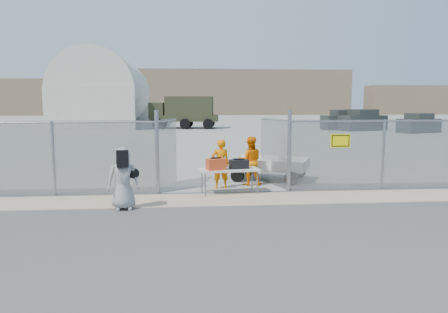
{
  "coord_description": "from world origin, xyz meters",
  "views": [
    {
      "loc": [
        -1.18,
        -11.01,
        2.76
      ],
      "look_at": [
        0.0,
        2.0,
        1.1
      ],
      "focal_mm": 35.0,
      "sensor_mm": 36.0,
      "label": 1
    }
  ],
  "objects": [
    {
      "name": "visitor",
      "position": [
        -2.76,
        0.14,
        0.8
      ],
      "size": [
        0.85,
        0.61,
        1.61
      ],
      "primitive_type": "imported",
      "rotation": [
        0.0,
        0.0,
        0.13
      ],
      "color": "gray",
      "rests_on": "ground"
    },
    {
      "name": "military_truck",
      "position": [
        -1.16,
        33.52,
        1.61
      ],
      "size": [
        7.03,
        3.33,
        3.23
      ],
      "primitive_type": null,
      "rotation": [
        0.0,
        0.0,
        -0.13
      ],
      "color": "#2D311C",
      "rests_on": "ground"
    },
    {
      "name": "security_worker_right",
      "position": [
        0.96,
        3.05,
        0.81
      ],
      "size": [
        0.84,
        0.69,
        1.62
      ],
      "primitive_type": "imported",
      "rotation": [
        0.0,
        0.0,
        3.04
      ],
      "color": "orange",
      "rests_on": "ground"
    },
    {
      "name": "quonset_hangar",
      "position": [
        -10.0,
        40.0,
        4.0
      ],
      "size": [
        9.0,
        18.0,
        8.0
      ],
      "primitive_type": null,
      "color": "beige",
      "rests_on": "ground"
    },
    {
      "name": "folding_table",
      "position": [
        0.14,
        1.78,
        0.37
      ],
      "size": [
        1.84,
        0.94,
        0.75
      ],
      "primitive_type": null,
      "rotation": [
        0.0,
        0.0,
        0.12
      ],
      "color": "silver",
      "rests_on": "ground"
    },
    {
      "name": "utility_trailer",
      "position": [
        1.77,
        3.91,
        0.41
      ],
      "size": [
        3.84,
        3.02,
        0.83
      ],
      "primitive_type": null,
      "rotation": [
        0.0,
        0.0,
        -0.43
      ],
      "color": "silver",
      "rests_on": "ground"
    },
    {
      "name": "parked_vehicle_far",
      "position": [
        19.25,
        25.45,
        0.84
      ],
      "size": [
        4.05,
        2.85,
        1.67
      ],
      "primitive_type": null,
      "rotation": [
        0.0,
        0.0,
        0.35
      ],
      "color": "#2A2F2B",
      "rests_on": "ground"
    },
    {
      "name": "parked_vehicle_mid",
      "position": [
        14.28,
        30.21,
        0.94
      ],
      "size": [
        4.37,
        2.4,
        1.89
      ],
      "primitive_type": null,
      "rotation": [
        0.0,
        0.0,
        0.13
      ],
      "color": "#2A2F2B",
      "rests_on": "ground"
    },
    {
      "name": "tarmac_inside",
      "position": [
        0.0,
        42.0,
        0.01
      ],
      "size": [
        160.0,
        80.0,
        0.01
      ],
      "primitive_type": "cube",
      "color": "gray",
      "rests_on": "ground"
    },
    {
      "name": "orange_bag",
      "position": [
        -0.27,
        1.66,
        0.92
      ],
      "size": [
        0.61,
        0.49,
        0.33
      ],
      "primitive_type": "cube",
      "rotation": [
        0.0,
        0.0,
        0.28
      ],
      "color": "#D6461C",
      "rests_on": "folding_table"
    },
    {
      "name": "black_duffel",
      "position": [
        0.44,
        1.85,
        0.88
      ],
      "size": [
        0.6,
        0.42,
        0.27
      ],
      "primitive_type": "cube",
      "rotation": [
        0.0,
        0.0,
        0.18
      ],
      "color": "black",
      "rests_on": "folding_table"
    },
    {
      "name": "security_worker_left",
      "position": [
        -0.06,
        2.6,
        0.79
      ],
      "size": [
        0.61,
        0.43,
        1.58
      ],
      "primitive_type": "imported",
      "rotation": [
        0.0,
        0.0,
        3.23
      ],
      "color": "orange",
      "rests_on": "ground"
    },
    {
      "name": "chain_link_fence",
      "position": [
        0.0,
        2.0,
        1.1
      ],
      "size": [
        40.0,
        0.2,
        2.2
      ],
      "primitive_type": null,
      "color": "gray",
      "rests_on": "ground"
    },
    {
      "name": "ground",
      "position": [
        0.0,
        0.0,
        0.0
      ],
      "size": [
        160.0,
        160.0,
        0.0
      ],
      "primitive_type": "plane",
      "color": "#404040"
    },
    {
      "name": "dirt_strip",
      "position": [
        0.0,
        1.0,
        0.01
      ],
      "size": [
        44.0,
        1.6,
        0.01
      ],
      "primitive_type": "cube",
      "color": "tan",
      "rests_on": "ground"
    },
    {
      "name": "parked_vehicle_near",
      "position": [
        15.53,
        28.75,
        0.97
      ],
      "size": [
        4.69,
        3.12,
        1.95
      ],
      "primitive_type": null,
      "rotation": [
        0.0,
        0.0,
        0.3
      ],
      "color": "#2A2F2B",
      "rests_on": "ground"
    },
    {
      "name": "distant_hills",
      "position": [
        5.0,
        78.0,
        4.5
      ],
      "size": [
        140.0,
        6.0,
        9.0
      ],
      "primitive_type": null,
      "color": "#7F684F",
      "rests_on": "ground"
    }
  ]
}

